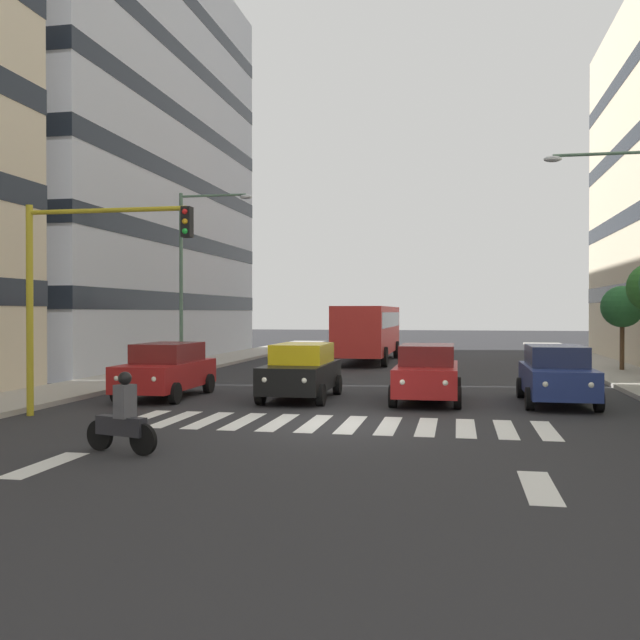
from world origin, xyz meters
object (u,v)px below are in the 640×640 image
(car_3, at_px, (166,370))
(bus_behind_traffic, at_px, (368,328))
(car_2, at_px, (301,371))
(traffic_light_gantry, at_px, (76,273))
(street_lamp_left, at_px, (639,243))
(street_lamp_right, at_px, (192,262))
(street_tree_3, at_px, (622,307))
(car_0, at_px, (556,374))
(car_1, at_px, (427,372))
(motorcycle_with_rider, at_px, (122,419))

(car_3, relative_size, bus_behind_traffic, 0.42)
(car_2, xyz_separation_m, traffic_light_gantry, (4.89, 4.80, 2.83))
(street_lamp_left, height_order, street_lamp_right, street_lamp_right)
(car_2, height_order, street_tree_3, street_tree_3)
(bus_behind_traffic, height_order, street_lamp_right, street_lamp_right)
(traffic_light_gantry, xyz_separation_m, street_lamp_left, (-15.13, -6.59, 1.12))
(traffic_light_gantry, bearing_deg, car_0, -158.10)
(car_0, relative_size, street_tree_3, 1.19)
(car_1, distance_m, street_lamp_left, 7.69)
(car_1, xyz_separation_m, street_lamp_left, (-6.38, -1.71, 3.95))
(street_lamp_left, bearing_deg, car_2, 9.88)
(motorcycle_with_rider, xyz_separation_m, street_tree_3, (-13.49, -20.79, 2.28))
(car_1, relative_size, traffic_light_gantry, 0.81)
(traffic_light_gantry, bearing_deg, motorcycle_with_rider, 129.10)
(motorcycle_with_rider, relative_size, street_lamp_left, 0.22)
(bus_behind_traffic, distance_m, street_tree_3, 13.02)
(street_lamp_left, bearing_deg, bus_behind_traffic, -56.00)
(car_1, bearing_deg, car_0, -177.69)
(street_lamp_left, distance_m, street_lamp_right, 18.03)
(car_1, relative_size, bus_behind_traffic, 0.42)
(car_0, relative_size, bus_behind_traffic, 0.42)
(motorcycle_with_rider, bearing_deg, car_0, -135.15)
(car_3, distance_m, street_lamp_left, 15.23)
(car_1, height_order, motorcycle_with_rider, car_1)
(street_lamp_left, distance_m, street_tree_3, 10.42)
(traffic_light_gantry, relative_size, street_lamp_left, 0.72)
(street_lamp_right, bearing_deg, traffic_light_gantry, 97.92)
(street_lamp_left, bearing_deg, car_0, 30.74)
(car_2, bearing_deg, street_lamp_left, -170.12)
(bus_behind_traffic, distance_m, street_lamp_right, 11.57)
(car_3, relative_size, street_tree_3, 1.19)
(car_3, xyz_separation_m, bus_behind_traffic, (-4.30, -17.37, 0.97))
(street_lamp_right, bearing_deg, car_0, 151.40)
(street_lamp_left, relative_size, street_lamp_right, 0.98)
(car_2, relative_size, bus_behind_traffic, 0.42)
(car_2, bearing_deg, motorcycle_with_rider, 80.11)
(motorcycle_with_rider, xyz_separation_m, traffic_light_gantry, (3.33, -4.10, 3.07))
(car_0, height_order, street_lamp_left, street_lamp_left)
(motorcycle_with_rider, distance_m, street_tree_3, 24.89)
(motorcycle_with_rider, distance_m, street_lamp_left, 16.46)
(car_0, relative_size, car_1, 1.00)
(car_0, height_order, street_tree_3, street_tree_3)
(motorcycle_with_rider, bearing_deg, bus_behind_traffic, -93.43)
(car_3, distance_m, motorcycle_with_rider, 8.95)
(street_lamp_right, height_order, street_tree_3, street_lamp_right)
(car_1, height_order, car_3, same)
(traffic_light_gantry, bearing_deg, car_2, -135.50)
(car_2, relative_size, traffic_light_gantry, 0.81)
(car_3, bearing_deg, motorcycle_with_rider, 107.87)
(bus_behind_traffic, relative_size, street_lamp_left, 1.38)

